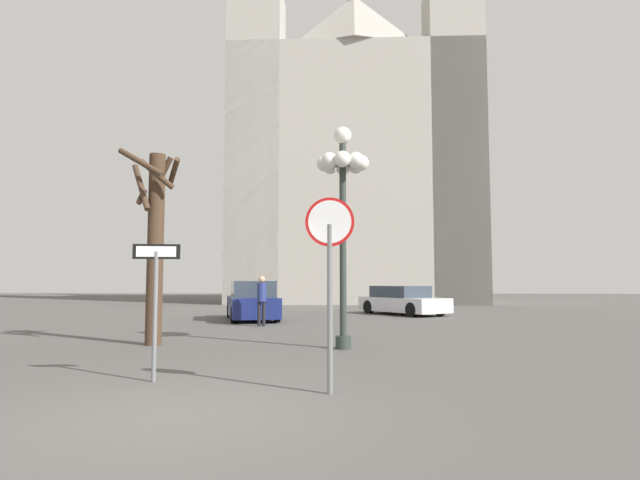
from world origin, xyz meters
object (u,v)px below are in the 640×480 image
(street_lamp, at_px, (343,185))
(bare_tree, at_px, (155,238))
(cathedral, at_px, (353,145))
(one_way_arrow_sign, at_px, (156,292))
(parked_car_near_white, at_px, (402,301))
(parked_car_far_navy, at_px, (252,302))
(stop_sign, at_px, (330,257))
(pedestrian_walking, at_px, (262,296))

(street_lamp, relative_size, bare_tree, 1.08)
(cathedral, bearing_deg, street_lamp, -90.80)
(street_lamp, bearing_deg, one_way_arrow_sign, -124.98)
(one_way_arrow_sign, xyz_separation_m, street_lamp, (2.89, 4.14, 2.45))
(street_lamp, bearing_deg, parked_car_near_white, 78.50)
(cathedral, relative_size, parked_car_near_white, 8.48)
(one_way_arrow_sign, xyz_separation_m, parked_car_far_navy, (-0.94, 12.99, -0.67))
(stop_sign, bearing_deg, parked_car_near_white, 81.29)
(parked_car_far_navy, bearing_deg, cathedral, 76.74)
(cathedral, xyz_separation_m, stop_sign, (-0.48, -31.57, -9.97))
(parked_car_far_navy, height_order, pedestrian_walking, pedestrian_walking)
(one_way_arrow_sign, bearing_deg, bare_tree, 111.43)
(street_lamp, distance_m, bare_tree, 4.87)
(parked_car_near_white, bearing_deg, stop_sign, -98.71)
(stop_sign, bearing_deg, cathedral, 89.13)
(stop_sign, distance_m, street_lamp, 5.22)
(stop_sign, distance_m, bare_tree, 7.04)
(stop_sign, relative_size, parked_car_far_navy, 0.57)
(cathedral, distance_m, street_lamp, 27.91)
(stop_sign, height_order, parked_car_far_navy, stop_sign)
(street_lamp, distance_m, parked_car_near_white, 13.26)
(cathedral, distance_m, parked_car_far_navy, 21.48)
(street_lamp, xyz_separation_m, pedestrian_walking, (-2.94, 5.91, -2.79))
(one_way_arrow_sign, distance_m, bare_tree, 5.07)
(cathedral, bearing_deg, pedestrian_walking, -99.05)
(cathedral, relative_size, one_way_arrow_sign, 18.58)
(one_way_arrow_sign, bearing_deg, stop_sign, -14.27)
(stop_sign, relative_size, one_way_arrow_sign, 1.28)
(street_lamp, height_order, parked_car_near_white, street_lamp)
(cathedral, relative_size, street_lamp, 7.64)
(parked_car_far_navy, bearing_deg, pedestrian_walking, -73.06)
(stop_sign, xyz_separation_m, parked_car_near_white, (2.67, 17.45, -1.27))
(stop_sign, height_order, street_lamp, street_lamp)
(cathedral, height_order, pedestrian_walking, cathedral)
(one_way_arrow_sign, bearing_deg, cathedral, 83.95)
(bare_tree, relative_size, parked_car_near_white, 1.02)
(cathedral, xyz_separation_m, pedestrian_walking, (-3.32, -20.81, -10.82))
(cathedral, height_order, parked_car_far_navy, cathedral)
(stop_sign, height_order, parked_car_near_white, stop_sign)
(parked_car_near_white, bearing_deg, street_lamp, -101.50)
(cathedral, height_order, parked_car_near_white, cathedral)
(cathedral, height_order, street_lamp, cathedral)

